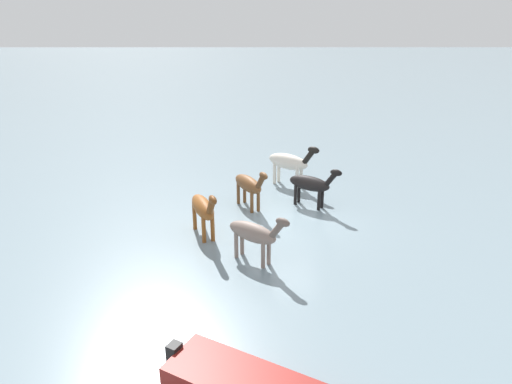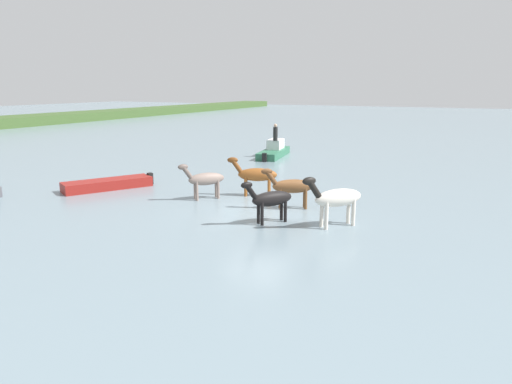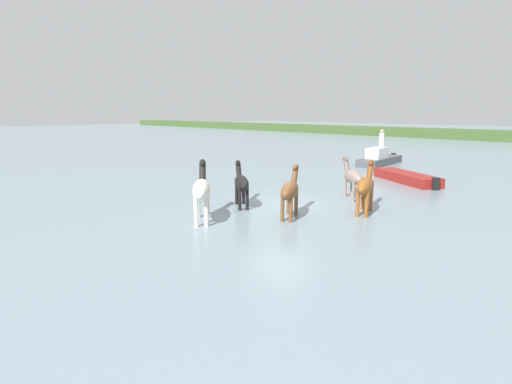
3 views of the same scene
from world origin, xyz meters
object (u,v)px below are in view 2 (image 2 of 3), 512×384
(horse_dun_straggler, at_px, (270,199))
(horse_chestnut_trailing, at_px, (205,179))
(boat_motor_center, at_px, (274,152))
(horse_lead, at_px, (256,175))
(horse_dark_mare, at_px, (336,198))
(horse_rear_stallion, at_px, (291,186))
(person_watcher_seated, at_px, (275,133))
(boat_launch_far, at_px, (108,186))

(horse_dun_straggler, relative_size, horse_chestnut_trailing, 1.03)
(horse_chestnut_trailing, distance_m, boat_motor_center, 13.77)
(horse_lead, height_order, horse_dark_mare, horse_dark_mare)
(horse_chestnut_trailing, bearing_deg, horse_dark_mare, 115.37)
(horse_rear_stallion, bearing_deg, person_watcher_seated, -93.57)
(horse_dun_straggler, distance_m, horse_rear_stallion, 2.33)
(horse_lead, height_order, person_watcher_seated, person_watcher_seated)
(horse_dun_straggler, xyz_separation_m, horse_chestnut_trailing, (2.14, 4.24, 0.00))
(boat_motor_center, xyz_separation_m, person_watcher_seated, (-0.35, -0.26, 1.43))
(horse_dun_straggler, xyz_separation_m, horse_dark_mare, (0.64, -2.32, 0.14))
(boat_launch_far, relative_size, person_watcher_seated, 3.62)
(horse_dun_straggler, bearing_deg, boat_motor_center, -121.40)
(boat_launch_far, bearing_deg, horse_rear_stallion, 121.98)
(horse_dark_mare, distance_m, boat_motor_center, 17.65)
(person_watcher_seated, bearing_deg, horse_lead, -159.81)
(horse_dark_mare, xyz_separation_m, person_watcher_seated, (14.62, 9.05, 0.68))
(person_watcher_seated, bearing_deg, boat_motor_center, 36.88)
(horse_dark_mare, relative_size, boat_launch_far, 0.50)
(horse_chestnut_trailing, relative_size, horse_dark_mare, 0.87)
(horse_dun_straggler, bearing_deg, horse_chestnut_trailing, -82.29)
(horse_dark_mare, bearing_deg, horse_lead, -84.15)
(horse_lead, relative_size, boat_motor_center, 0.44)
(horse_dun_straggler, distance_m, horse_chestnut_trailing, 4.75)
(horse_rear_stallion, xyz_separation_m, boat_launch_far, (-0.49, 9.61, -0.78))
(horse_dark_mare, distance_m, boat_launch_far, 12.15)
(horse_dark_mare, bearing_deg, horse_rear_stallion, -85.63)
(horse_dark_mare, bearing_deg, horse_chestnut_trailing, -63.93)
(horse_chestnut_trailing, distance_m, horse_dark_mare, 6.72)
(horse_dun_straggler, relative_size, boat_launch_far, 0.45)
(horse_lead, xyz_separation_m, person_watcher_seated, (11.48, 4.22, 0.75))
(horse_dun_straggler, height_order, boat_motor_center, horse_dun_straggler)
(horse_dark_mare, bearing_deg, boat_motor_center, -109.20)
(horse_dark_mare, distance_m, person_watcher_seated, 17.21)
(boat_motor_center, xyz_separation_m, boat_launch_far, (-13.77, 2.74, -0.15))
(horse_lead, relative_size, horse_rear_stallion, 1.10)
(horse_lead, relative_size, horse_dark_mare, 1.05)
(horse_lead, bearing_deg, boat_launch_far, -7.33)
(horse_rear_stallion, relative_size, horse_dark_mare, 0.95)
(horse_rear_stallion, xyz_separation_m, boat_motor_center, (13.28, 6.86, -0.63))
(horse_rear_stallion, bearing_deg, horse_dark_mare, 114.85)
(horse_dun_straggler, height_order, boat_launch_far, horse_dun_straggler)
(horse_rear_stallion, distance_m, person_watcher_seated, 14.54)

